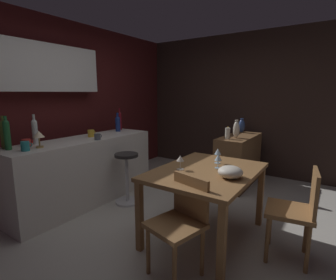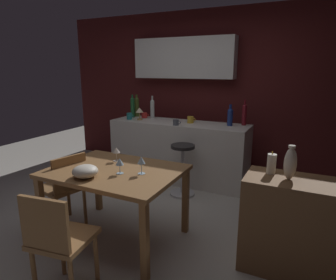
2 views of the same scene
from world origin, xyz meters
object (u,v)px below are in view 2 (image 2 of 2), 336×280
(cup_teal, at_px, (129,116))
(counter_lamp, at_px, (139,111))
(chair_by_doorway, at_px, (58,239))
(wine_bottle_green, at_px, (133,106))
(cup_slate, at_px, (176,122))
(wine_glass_right, at_px, (141,161))
(fruit_bowl, at_px, (85,171))
(chair_near_window, at_px, (65,186))
(cup_mustard, at_px, (191,120))
(sideboard_cabinet, at_px, (312,230))
(pillar_candle_tall, at_px, (271,164))
(vase_ceramic_ivory, at_px, (290,163))
(dining_table, at_px, (115,178))
(wine_bottle_cobalt, at_px, (230,116))
(wine_glass_left, at_px, (116,151))
(wine_glass_center, at_px, (120,162))
(bar_stool, at_px, (183,168))
(cup_red, at_px, (144,115))
(wine_bottle_clear, at_px, (152,108))
(wine_bottle_ruby, at_px, (244,114))
(wine_bottle_olive, at_px, (137,106))

(cup_teal, distance_m, counter_lamp, 0.20)
(chair_by_doorway, relative_size, wine_bottle_green, 2.31)
(chair_by_doorway, relative_size, cup_slate, 7.44)
(wine_glass_right, relative_size, fruit_bowl, 0.73)
(chair_near_window, xyz_separation_m, counter_lamp, (-0.15, 1.78, 0.57))
(cup_teal, distance_m, cup_mustard, 1.00)
(sideboard_cabinet, bearing_deg, cup_slate, 144.25)
(wine_glass_right, distance_m, pillar_candle_tall, 1.14)
(cup_slate, xyz_separation_m, vase_ceramic_ivory, (1.61, -1.32, 0.01))
(sideboard_cabinet, bearing_deg, dining_table, -172.02)
(wine_bottle_cobalt, bearing_deg, wine_glass_left, -115.14)
(counter_lamp, bearing_deg, dining_table, -65.95)
(wine_glass_left, xyz_separation_m, cup_mustard, (0.19, 1.60, 0.10))
(cup_teal, bearing_deg, wine_glass_center, -59.15)
(wine_bottle_green, bearing_deg, cup_teal, -70.59)
(bar_stool, xyz_separation_m, cup_red, (-0.97, 0.66, 0.57))
(wine_glass_left, relative_size, wine_bottle_clear, 0.40)
(wine_glass_center, relative_size, cup_teal, 1.23)
(wine_bottle_cobalt, distance_m, cup_mustard, 0.59)
(fruit_bowl, height_order, cup_red, cup_red)
(chair_by_doorway, xyz_separation_m, bar_stool, (0.06, 2.12, -0.11))
(dining_table, distance_m, cup_teal, 1.95)
(wine_glass_right, xyz_separation_m, cup_teal, (-1.24, 1.68, 0.09))
(pillar_candle_tall, bearing_deg, cup_mustard, 131.68)
(bar_stool, distance_m, vase_ceramic_ivory, 1.82)
(wine_glass_right, xyz_separation_m, wine_bottle_cobalt, (0.33, 1.87, 0.17))
(wine_glass_center, height_order, cup_teal, cup_teal)
(chair_near_window, relative_size, wine_bottle_clear, 2.29)
(chair_near_window, relative_size, cup_red, 6.51)
(pillar_candle_tall, bearing_deg, counter_lamp, 147.08)
(dining_table, distance_m, wine_glass_left, 0.33)
(wine_bottle_green, distance_m, counter_lamp, 0.31)
(bar_stool, xyz_separation_m, vase_ceramic_ivory, (1.38, -1.04, 0.58))
(fruit_bowl, bearing_deg, counter_lamp, 108.19)
(chair_by_doorway, xyz_separation_m, wine_bottle_clear, (-0.78, 2.81, 0.58))
(sideboard_cabinet, relative_size, chair_near_window, 1.32)
(wine_bottle_ruby, xyz_separation_m, wine_bottle_green, (-1.81, -0.09, 0.02))
(wine_glass_left, bearing_deg, pillar_candle_tall, 3.23)
(sideboard_cabinet, bearing_deg, wine_bottle_ruby, 118.69)
(cup_mustard, bearing_deg, cup_slate, -113.59)
(chair_near_window, xyz_separation_m, wine_bottle_olive, (-0.38, 2.07, 0.60))
(fruit_bowl, height_order, cup_teal, cup_teal)
(fruit_bowl, bearing_deg, wine_bottle_clear, 104.10)
(chair_near_window, bearing_deg, wine_glass_right, 4.46)
(wine_bottle_ruby, bearing_deg, chair_near_window, -124.50)
(dining_table, height_order, sideboard_cabinet, sideboard_cabinet)
(wine_glass_center, bearing_deg, wine_bottle_ruby, 71.67)
(chair_by_doorway, height_order, wine_bottle_clear, wine_bottle_clear)
(wine_bottle_cobalt, bearing_deg, wine_glass_center, -104.81)
(wine_bottle_clear, bearing_deg, wine_bottle_cobalt, -3.89)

